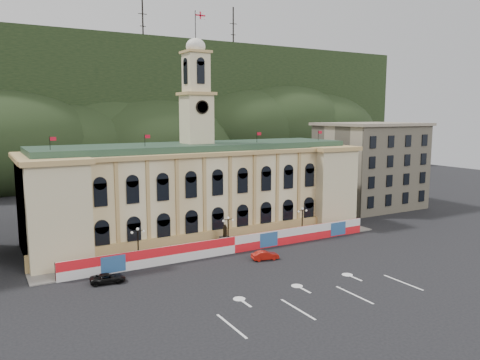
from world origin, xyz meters
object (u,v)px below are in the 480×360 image
statue (225,240)px  red_sedan (265,255)px  black_suv (108,278)px  lamp_center (228,230)px

statue → red_sedan: bearing=-74.8°
statue → black_suv: size_ratio=0.82×
black_suv → statue: bearing=-63.7°
red_sedan → black_suv: 21.76m
lamp_center → black_suv: (-19.51, -5.22, -2.48)m
lamp_center → red_sedan: (2.18, -7.01, -2.43)m
lamp_center → black_suv: lamp_center is taller
lamp_center → black_suv: size_ratio=1.14×
lamp_center → red_sedan: bearing=-72.7°
statue → red_sedan: (2.18, -8.01, -0.55)m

